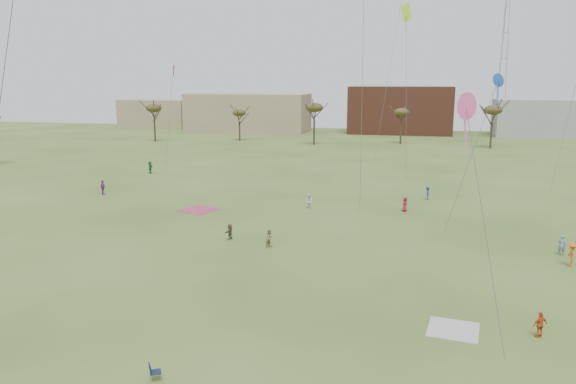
# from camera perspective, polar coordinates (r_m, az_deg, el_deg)

# --- Properties ---
(ground) EXTENTS (260.00, 260.00, 0.00)m
(ground) POSITION_cam_1_polar(r_m,az_deg,el_deg) (30.89, -5.23, -14.53)
(ground) COLOR #35571B
(ground) RESTS_ON ground
(spectator_fore_a) EXTENTS (0.92, 0.74, 1.46)m
(spectator_fore_a) POSITION_cam_1_polar(r_m,az_deg,el_deg) (32.95, 24.93, -12.49)
(spectator_fore_a) COLOR #CB4F22
(spectator_fore_a) RESTS_ON ground
(spectator_fore_b) EXTENTS (0.85, 0.93, 1.55)m
(spectator_fore_b) POSITION_cam_1_polar(r_m,az_deg,el_deg) (45.10, -1.92, -4.87)
(spectator_fore_b) COLOR #907E5B
(spectator_fore_b) RESTS_ON ground
(spectator_fore_c) EXTENTS (0.57, 1.31, 1.36)m
(spectator_fore_c) POSITION_cam_1_polar(r_m,az_deg,el_deg) (47.61, -6.12, -4.16)
(spectator_fore_c) COLOR brown
(spectator_fore_c) RESTS_ON ground
(flyer_mid_b) EXTENTS (0.75, 1.23, 1.86)m
(flyer_mid_b) POSITION_cam_1_polar(r_m,az_deg,el_deg) (45.67, 27.56, -5.82)
(flyer_mid_b) COLOR #BF6623
(flyer_mid_b) RESTS_ON ground
(flyer_mid_c) EXTENTS (0.66, 0.50, 1.65)m
(flyer_mid_c) POSITION_cam_1_polar(r_m,az_deg,el_deg) (48.26, 26.76, -4.99)
(flyer_mid_c) COLOR #6382A6
(flyer_mid_c) RESTS_ON ground
(spectator_mid_d) EXTENTS (0.58, 1.10, 1.79)m
(spectator_mid_d) POSITION_cam_1_polar(r_m,az_deg,el_deg) (69.31, -18.85, 0.46)
(spectator_mid_d) COLOR #923D94
(spectator_mid_d) RESTS_ON ground
(spectator_mid_e) EXTENTS (0.95, 0.96, 1.57)m
(spectator_mid_e) POSITION_cam_1_polar(r_m,az_deg,el_deg) (58.59, 2.22, -0.99)
(spectator_mid_e) COLOR white
(spectator_mid_e) RESTS_ON ground
(flyer_far_a) EXTENTS (0.93, 1.76, 1.81)m
(flyer_far_a) POSITION_cam_1_polar(r_m,az_deg,el_deg) (83.31, -14.25, 2.53)
(flyer_far_a) COLOR #22662D
(flyer_far_a) RESTS_ON ground
(flyer_far_b) EXTENTS (0.78, 0.90, 1.55)m
(flyer_far_b) POSITION_cam_1_polar(r_m,az_deg,el_deg) (58.57, 12.14, -1.27)
(flyer_far_b) COLOR maroon
(flyer_far_b) RESTS_ON ground
(flyer_far_c) EXTENTS (0.57, 0.99, 1.52)m
(flyer_far_c) POSITION_cam_1_polar(r_m,az_deg,el_deg) (65.10, 14.40, -0.09)
(flyer_far_c) COLOR #22299E
(flyer_far_c) RESTS_ON ground
(blanket_cream) EXTENTS (3.06, 3.06, 0.03)m
(blanket_cream) POSITION_cam_1_polar(r_m,az_deg,el_deg) (32.48, 16.94, -13.64)
(blanket_cream) COLOR beige
(blanket_cream) RESTS_ON ground
(blanket_plum) EXTENTS (4.43, 4.43, 0.03)m
(blanket_plum) POSITION_cam_1_polar(r_m,az_deg,el_deg) (58.82, -9.30, -1.87)
(blanket_plum) COLOR #B1365B
(blanket_plum) RESTS_ON ground
(camp_chair_center) EXTENTS (0.72, 0.70, 0.87)m
(camp_chair_center) POSITION_cam_1_polar(r_m,az_deg,el_deg) (27.14, -13.75, -18.15)
(camp_chair_center) COLOR #141D37
(camp_chair_center) RESTS_ON ground
(kites_aloft) EXTENTS (69.30, 70.69, 27.76)m
(kites_aloft) POSITION_cam_1_polar(r_m,az_deg,el_deg) (59.98, 10.10, 18.75)
(kites_aloft) COLOR #EB1B4C
(kites_aloft) RESTS_ON ground
(tree_line) EXTENTS (117.44, 49.32, 8.91)m
(tree_line) POSITION_cam_1_polar(r_m,az_deg,el_deg) (106.23, 6.81, 8.06)
(tree_line) COLOR #3A2B1E
(tree_line) RESTS_ON ground
(building_tan) EXTENTS (32.00, 14.00, 10.00)m
(building_tan) POSITION_cam_1_polar(r_m,az_deg,el_deg) (148.18, -4.18, 8.29)
(building_tan) COLOR #937F60
(building_tan) RESTS_ON ground
(building_brick) EXTENTS (26.00, 16.00, 12.00)m
(building_brick) POSITION_cam_1_polar(r_m,az_deg,el_deg) (146.51, 11.70, 8.44)
(building_brick) COLOR brown
(building_brick) RESTS_ON ground
(building_grey) EXTENTS (24.00, 12.00, 9.00)m
(building_grey) POSITION_cam_1_polar(r_m,az_deg,el_deg) (147.85, 25.44, 7.01)
(building_grey) COLOR gray
(building_grey) RESTS_ON ground
(building_tan_west) EXTENTS (20.00, 12.00, 8.00)m
(building_tan_west) POSITION_cam_1_polar(r_m,az_deg,el_deg) (165.94, -13.49, 8.02)
(building_tan_west) COLOR #937F60
(building_tan_west) RESTS_ON ground
(radio_tower) EXTENTS (1.51, 1.72, 41.00)m
(radio_tower) POSITION_cam_1_polar(r_m,az_deg,el_deg) (152.82, 21.62, 12.96)
(radio_tower) COLOR #9EA3A8
(radio_tower) RESTS_ON ground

